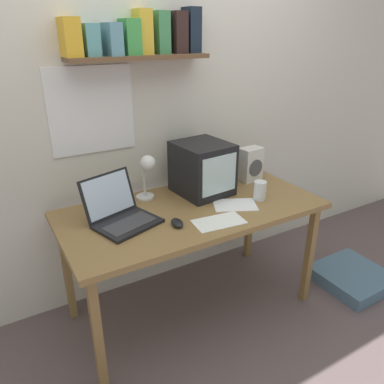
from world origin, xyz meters
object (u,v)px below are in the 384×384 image
object	(u,v)px
printed_handout	(235,205)
open_notebook	(219,222)
corner_desk	(192,217)
laptop	(119,211)
desk_lamp	(147,170)
space_heater	(251,164)
juice_glass	(260,191)
computer_mouse	(177,223)
crt_monitor	(202,168)
floor_cushion	(352,277)

from	to	relation	value
printed_handout	open_notebook	distance (m)	0.24
corner_desk	laptop	world-z (taller)	laptop
desk_lamp	open_notebook	distance (m)	0.55
printed_handout	space_heater	bearing A→B (deg)	40.16
corner_desk	printed_handout	bearing A→B (deg)	-23.96
juice_glass	printed_handout	xyz separation A→B (m)	(-0.18, 0.01, -0.05)
laptop	juice_glass	size ratio (longest dim) A/B	3.39
computer_mouse	open_notebook	xyz separation A→B (m)	(0.22, -0.08, -0.01)
corner_desk	desk_lamp	xyz separation A→B (m)	(-0.18, 0.22, 0.26)
desk_lamp	space_heater	bearing A→B (deg)	-9.41
open_notebook	crt_monitor	bearing A→B (deg)	71.11
computer_mouse	floor_cushion	distance (m)	1.54
printed_handout	open_notebook	bearing A→B (deg)	-147.50
corner_desk	floor_cushion	bearing A→B (deg)	-17.62
space_heater	computer_mouse	bearing A→B (deg)	-161.79
corner_desk	computer_mouse	xyz separation A→B (m)	(-0.18, -0.15, 0.08)
desk_lamp	corner_desk	bearing A→B (deg)	-56.49
space_heater	corner_desk	bearing A→B (deg)	-168.29
corner_desk	crt_monitor	distance (m)	0.33
desk_lamp	space_heater	world-z (taller)	desk_lamp
desk_lamp	open_notebook	size ratio (longest dim) A/B	0.99
juice_glass	computer_mouse	world-z (taller)	juice_glass
open_notebook	floor_cushion	size ratio (longest dim) A/B	0.62
space_heater	computer_mouse	size ratio (longest dim) A/B	2.09
laptop	open_notebook	xyz separation A→B (m)	(0.47, -0.28, -0.06)
juice_glass	space_heater	xyz separation A→B (m)	(0.15, 0.29, 0.06)
crt_monitor	printed_handout	bearing A→B (deg)	-81.16
crt_monitor	laptop	size ratio (longest dim) A/B	0.91
corner_desk	open_notebook	size ratio (longest dim) A/B	5.20
space_heater	floor_cushion	xyz separation A→B (m)	(0.58, -0.54, -0.82)
corner_desk	computer_mouse	size ratio (longest dim) A/B	13.82
laptop	crt_monitor	bearing A→B (deg)	-6.69
corner_desk	open_notebook	world-z (taller)	open_notebook
corner_desk	space_heater	size ratio (longest dim) A/B	6.63
printed_handout	floor_cushion	distance (m)	1.19
corner_desk	space_heater	bearing A→B (deg)	17.06
corner_desk	desk_lamp	bearing A→B (deg)	129.38
printed_handout	computer_mouse	bearing A→B (deg)	-173.56
juice_glass	floor_cushion	distance (m)	1.09
crt_monitor	juice_glass	xyz separation A→B (m)	(0.25, -0.28, -0.11)
desk_lamp	floor_cushion	size ratio (longest dim) A/B	0.61
corner_desk	crt_monitor	xyz separation A→B (m)	(0.17, 0.16, 0.23)
space_heater	floor_cushion	size ratio (longest dim) A/B	0.49
desk_lamp	space_heater	distance (m)	0.76
crt_monitor	juice_glass	size ratio (longest dim) A/B	3.09
laptop	juice_glass	xyz separation A→B (m)	(0.86, -0.16, -0.01)
crt_monitor	space_heater	distance (m)	0.41
corner_desk	printed_handout	world-z (taller)	printed_handout
space_heater	floor_cushion	bearing A→B (deg)	-48.37
corner_desk	printed_handout	size ratio (longest dim) A/B	5.05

